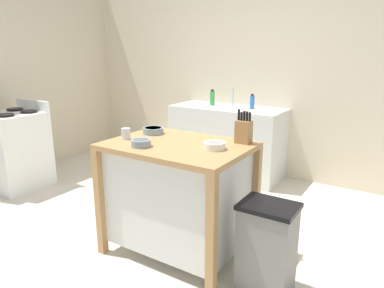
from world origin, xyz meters
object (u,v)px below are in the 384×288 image
knife_block (244,131)px  trash_bin (267,248)px  sink_faucet (233,97)px  stove (15,150)px  drinking_cup (126,134)px  bottle_hand_soap (252,102)px  kitchen_island (178,193)px  bowl_ceramic_small (141,143)px  bottle_spray_cleaner (212,98)px  bowl_stoneware_deep (214,145)px  bowl_ceramic_wide (153,130)px

knife_block → trash_bin: bearing=-45.6°
sink_faucet → stove: 2.69m
sink_faucet → drinking_cup: bearing=-87.1°
bottle_hand_soap → stove: bottle_hand_soap is taller
bottle_hand_soap → stove: bearing=-141.1°
trash_bin → kitchen_island: bearing=173.3°
kitchen_island → trash_bin: kitchen_island is taller
drinking_cup → bowl_ceramic_small: bearing=-23.6°
trash_bin → bottle_spray_cleaner: bottle_spray_cleaner is taller
knife_block → drinking_cup: knife_block is taller
knife_block → sink_faucet: size_ratio=1.15×
knife_block → trash_bin: knife_block is taller
knife_block → stove: bearing=-177.0°
bottle_spray_cleaner → stove: bottle_spray_cleaner is taller
bowl_ceramic_small → sink_faucet: bearing=99.1°
drinking_cup → sink_faucet: 2.09m
bowl_stoneware_deep → bottle_spray_cleaner: 2.16m
trash_bin → stove: stove is taller
bottle_spray_cleaner → bowl_ceramic_wide: bearing=-76.5°
bowl_ceramic_small → bottle_hand_soap: 2.11m
bottle_spray_cleaner → bottle_hand_soap: 0.55m
bowl_stoneware_deep → trash_bin: bearing=-12.4°
bottle_hand_soap → knife_block: bearing=-68.8°
bowl_stoneware_deep → bowl_ceramic_small: (-0.48, -0.23, 0.00)m
knife_block → sink_faucet: 1.94m
bottle_spray_cleaner → bottle_hand_soap: (0.55, 0.01, -0.01)m
bowl_stoneware_deep → bottle_spray_cleaner: bottle_spray_cleaner is taller
bottle_spray_cleaner → bottle_hand_soap: bearing=0.6°
knife_block → stove: knife_block is taller
bowl_ceramic_wide → stove: stove is taller
kitchen_island → knife_block: size_ratio=4.19×
knife_block → bowl_ceramic_wide: knife_block is taller
drinking_cup → trash_bin: size_ratio=0.14×
knife_block → bowl_ceramic_small: knife_block is taller
drinking_cup → stove: size_ratio=0.09×
knife_block → bowl_ceramic_small: 0.76m
trash_bin → stove: bearing=176.0°
knife_block → bottle_spray_cleaner: knife_block is taller
kitchen_island → bowl_stoneware_deep: bearing=2.0°
kitchen_island → bowl_ceramic_small: 0.51m
drinking_cup → stove: 2.06m
knife_block → bowl_stoneware_deep: size_ratio=1.64×
bowl_stoneware_deep → bottle_spray_cleaner: size_ratio=0.75×
knife_block → bowl_ceramic_wide: (-0.76, -0.13, -0.07)m
bowl_ceramic_wide → knife_block: bearing=9.6°
kitchen_island → bottle_spray_cleaner: bearing=112.2°
bowl_ceramic_small → stove: (-2.23, 0.35, -0.48)m
kitchen_island → bowl_ceramic_wide: bowl_ceramic_wide is taller
bowl_ceramic_small → drinking_cup: (-0.25, 0.11, 0.02)m
knife_block → trash_bin: size_ratio=0.40×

